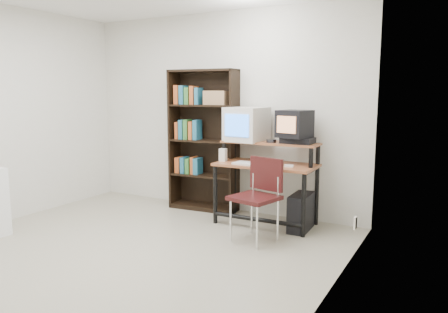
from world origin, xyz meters
The scene contains 16 objects.
floor centered at (0.00, 0.00, -0.01)m, with size 4.00×4.00×0.01m, color #A7A08A.
back_wall centered at (0.00, 2.00, 1.30)m, with size 4.00×0.01×2.60m, color silver.
right_wall centered at (2.00, 0.00, 1.30)m, with size 0.01×4.00×2.60m, color silver.
computer_desk centered at (0.84, 1.62, 0.69)m, with size 1.18×0.61×0.98m.
crt_monitor centered at (0.52, 1.73, 1.18)m, with size 0.48×0.49×0.42m.
vcr centered at (1.18, 1.72, 1.01)m, with size 0.36×0.26×0.08m, color black.
crt_tv centered at (1.14, 1.71, 1.21)m, with size 0.40×0.40×0.31m.
cd_spindle centered at (0.88, 1.65, 0.99)m, with size 0.12×0.12×0.05m, color #26262B.
keyboard centered at (0.75, 1.44, 0.74)m, with size 0.47×0.21×0.04m, color beige.
mousepad centered at (1.14, 1.52, 0.72)m, with size 0.22×0.18×0.01m, color black.
mouse centered at (1.16, 1.51, 0.74)m, with size 0.10×0.06×0.03m, color white.
desk_speaker centered at (0.31, 1.52, 0.80)m, with size 0.08×0.07×0.17m, color beige.
pc_tower centered at (1.29, 1.57, 0.21)m, with size 0.20×0.45×0.42m, color black.
school_chair centered at (1.00, 1.05, 0.54)m, with size 0.53×0.53×0.88m.
bookshelf centered at (-0.16, 1.86, 0.95)m, with size 0.95×0.37×1.86m.
wall_outlet centered at (1.99, 1.15, 0.30)m, with size 0.02×0.08×0.12m, color beige.
Camera 1 is at (2.84, -3.09, 1.57)m, focal length 35.00 mm.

